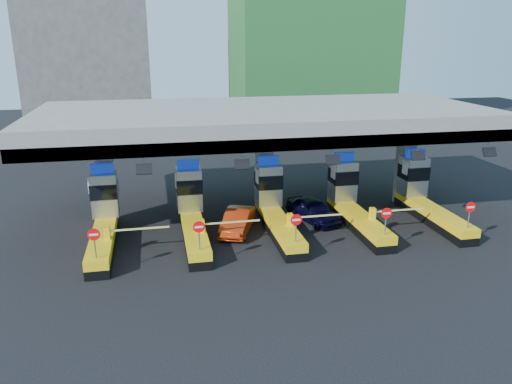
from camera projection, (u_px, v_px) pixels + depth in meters
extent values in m
plane|color=black|center=(275.00, 228.00, 30.60)|extent=(120.00, 120.00, 0.00)
cube|color=slate|center=(264.00, 119.00, 31.56)|extent=(28.00, 12.00, 1.50)
cube|color=#4C4C49|center=(288.00, 143.00, 26.34)|extent=(28.00, 0.60, 0.70)
cube|color=slate|center=(106.00, 181.00, 30.67)|extent=(1.00, 1.00, 5.50)
cube|color=slate|center=(264.00, 173.00, 32.59)|extent=(1.00, 1.00, 5.50)
cube|color=slate|center=(405.00, 165.00, 34.52)|extent=(1.00, 1.00, 5.50)
cylinder|color=slate|center=(144.00, 161.00, 25.08)|extent=(0.06, 0.06, 0.50)
cube|color=black|center=(144.00, 169.00, 25.00)|extent=(0.80, 0.38, 0.54)
cylinder|color=slate|center=(241.00, 157.00, 26.04)|extent=(0.06, 0.06, 0.50)
cube|color=black|center=(242.00, 164.00, 25.96)|extent=(0.80, 0.38, 0.54)
cylinder|color=slate|center=(332.00, 152.00, 27.00)|extent=(0.06, 0.06, 0.50)
cube|color=black|center=(333.00, 160.00, 26.92)|extent=(0.80, 0.38, 0.54)
cylinder|color=slate|center=(417.00, 149.00, 27.96)|extent=(0.06, 0.06, 0.50)
cube|color=black|center=(418.00, 155.00, 27.88)|extent=(0.80, 0.38, 0.54)
cylinder|color=slate|center=(488.00, 145.00, 28.83)|extent=(0.06, 0.06, 0.50)
cube|color=black|center=(489.00, 152.00, 28.74)|extent=(0.80, 0.38, 0.54)
cube|color=black|center=(104.00, 244.00, 27.67)|extent=(1.20, 8.00, 0.50)
cube|color=#E5B70C|center=(103.00, 236.00, 27.52)|extent=(1.20, 8.00, 0.50)
cube|color=#9EA3A8|center=(105.00, 194.00, 29.68)|extent=(1.50, 1.50, 2.60)
cube|color=black|center=(104.00, 189.00, 29.58)|extent=(1.56, 1.56, 0.90)
cube|color=#0C2DBF|center=(102.00, 168.00, 29.22)|extent=(1.30, 0.35, 0.55)
cube|color=white|center=(89.00, 185.00, 29.04)|extent=(0.06, 0.70, 0.90)
cylinder|color=slate|center=(95.00, 246.00, 23.89)|extent=(0.07, 0.07, 1.30)
cylinder|color=red|center=(94.00, 235.00, 23.68)|extent=(0.60, 0.04, 0.60)
cube|color=white|center=(94.00, 235.00, 23.66)|extent=(0.42, 0.02, 0.10)
cube|color=#E5B70C|center=(107.00, 233.00, 26.29)|extent=(0.30, 0.35, 0.70)
cube|color=white|center=(139.00, 229.00, 26.58)|extent=(3.20, 0.08, 0.08)
cube|color=black|center=(194.00, 237.00, 28.63)|extent=(1.20, 8.00, 0.50)
cube|color=#E5B70C|center=(194.00, 229.00, 28.48)|extent=(1.20, 8.00, 0.50)
cube|color=#9EA3A8|center=(189.00, 189.00, 30.64)|extent=(1.50, 1.50, 2.60)
cube|color=black|center=(189.00, 184.00, 30.54)|extent=(1.56, 1.56, 0.90)
cube|color=#0C2DBF|center=(188.00, 164.00, 30.18)|extent=(1.30, 0.35, 0.55)
cube|color=white|center=(176.00, 180.00, 30.00)|extent=(0.06, 0.70, 0.90)
cylinder|color=slate|center=(199.00, 238.00, 24.85)|extent=(0.07, 0.07, 1.30)
cylinder|color=red|center=(199.00, 227.00, 24.64)|extent=(0.60, 0.04, 0.60)
cube|color=white|center=(199.00, 227.00, 24.62)|extent=(0.42, 0.02, 0.10)
cube|color=#E5B70C|center=(202.00, 226.00, 27.25)|extent=(0.30, 0.35, 0.70)
cube|color=white|center=(232.00, 222.00, 27.54)|extent=(3.20, 0.08, 0.08)
cube|color=black|center=(279.00, 230.00, 29.59)|extent=(1.20, 8.00, 0.50)
cube|color=#E5B70C|center=(279.00, 223.00, 29.44)|extent=(1.20, 8.00, 0.50)
cube|color=#9EA3A8|center=(268.00, 184.00, 31.60)|extent=(1.50, 1.50, 2.60)
cube|color=black|center=(268.00, 180.00, 31.50)|extent=(1.56, 1.56, 0.90)
cube|color=#0C2DBF|center=(268.00, 160.00, 31.14)|extent=(1.30, 0.35, 0.55)
cube|color=white|center=(257.00, 176.00, 30.96)|extent=(0.06, 0.70, 0.90)
cylinder|color=slate|center=(296.00, 230.00, 25.81)|extent=(0.07, 0.07, 1.30)
cylinder|color=red|center=(296.00, 220.00, 25.60)|extent=(0.60, 0.04, 0.60)
cube|color=white|center=(296.00, 220.00, 25.58)|extent=(0.42, 0.02, 0.10)
cube|color=#E5B70C|center=(290.00, 220.00, 28.21)|extent=(0.30, 0.35, 0.70)
cube|color=white|center=(318.00, 216.00, 28.50)|extent=(3.20, 0.08, 0.08)
cube|color=black|center=(358.00, 224.00, 30.55)|extent=(1.20, 8.00, 0.50)
cube|color=#E5B70C|center=(358.00, 217.00, 30.40)|extent=(1.20, 8.00, 0.50)
cube|color=#9EA3A8|center=(343.00, 180.00, 32.57)|extent=(1.50, 1.50, 2.60)
cube|color=black|center=(343.00, 176.00, 32.46)|extent=(1.56, 1.56, 0.90)
cube|color=#0C2DBF|center=(344.00, 156.00, 32.10)|extent=(1.30, 0.35, 0.55)
cube|color=white|center=(333.00, 171.00, 31.92)|extent=(0.06, 0.70, 0.90)
cylinder|color=slate|center=(386.00, 224.00, 26.77)|extent=(0.07, 0.07, 1.30)
cylinder|color=red|center=(387.00, 213.00, 26.56)|extent=(0.60, 0.04, 0.60)
cube|color=white|center=(387.00, 213.00, 26.54)|extent=(0.42, 0.02, 0.10)
cube|color=#E5B70C|center=(372.00, 214.00, 29.17)|extent=(0.30, 0.35, 0.70)
cube|color=white|center=(399.00, 210.00, 29.46)|extent=(3.20, 0.08, 0.08)
cube|color=black|center=(432.00, 219.00, 31.51)|extent=(1.20, 8.00, 0.50)
cube|color=#E5B70C|center=(433.00, 211.00, 31.37)|extent=(1.20, 8.00, 0.50)
cube|color=#9EA3A8|center=(413.00, 176.00, 33.53)|extent=(1.50, 1.50, 2.60)
cube|color=black|center=(414.00, 172.00, 33.42)|extent=(1.56, 1.56, 0.90)
cube|color=#0C2DBF|center=(415.00, 153.00, 33.06)|extent=(1.30, 0.35, 0.55)
cube|color=white|center=(405.00, 168.00, 32.88)|extent=(0.06, 0.70, 0.90)
cylinder|color=slate|center=(469.00, 217.00, 27.73)|extent=(0.07, 0.07, 1.30)
cylinder|color=red|center=(471.00, 207.00, 27.52)|extent=(0.60, 0.04, 0.60)
cube|color=white|center=(471.00, 207.00, 27.50)|extent=(0.42, 0.02, 0.10)
cube|color=#E5B70C|center=(450.00, 208.00, 30.13)|extent=(0.30, 0.35, 0.70)
cube|color=white|center=(474.00, 205.00, 30.42)|extent=(3.20, 0.08, 0.08)
cube|color=#1E5926|center=(311.00, 13.00, 58.70)|extent=(18.00, 12.00, 28.00)
cube|color=#4C4C49|center=(89.00, 57.00, 58.93)|extent=(14.00, 10.00, 18.00)
imported|color=black|center=(313.00, 210.00, 31.67)|extent=(2.98, 4.64, 1.47)
imported|color=#AB2D0D|center=(238.00, 221.00, 29.87)|extent=(2.90, 4.43, 1.38)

